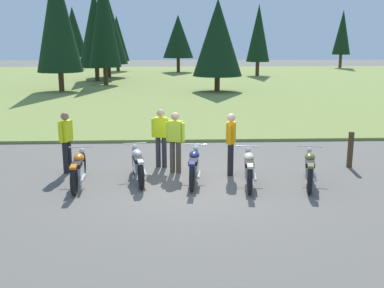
{
  "coord_description": "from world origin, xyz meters",
  "views": [
    {
      "loc": [
        -0.51,
        -11.17,
        3.59
      ],
      "look_at": [
        0.0,
        0.6,
        0.9
      ],
      "focal_mm": 43.23,
      "sensor_mm": 36.0,
      "label": 1
    }
  ],
  "objects_px": {
    "trail_marker_post": "(350,150)",
    "rider_with_back_turned": "(66,139)",
    "motorcycle_silver": "(138,164)",
    "rider_near_row_end": "(161,135)",
    "motorcycle_olive": "(309,168)",
    "motorcycle_cream": "(249,168)",
    "rider_in_hivis_vest": "(231,140)",
    "motorcycle_navy": "(194,166)",
    "rider_checking_bike": "(175,139)",
    "motorcycle_orange": "(78,169)"
  },
  "relations": [
    {
      "from": "rider_near_row_end",
      "to": "rider_in_hivis_vest",
      "type": "relative_size",
      "value": 1.0
    },
    {
      "from": "rider_near_row_end",
      "to": "motorcycle_olive",
      "type": "bearing_deg",
      "value": -26.1
    },
    {
      "from": "rider_in_hivis_vest",
      "to": "motorcycle_orange",
      "type": "bearing_deg",
      "value": -168.1
    },
    {
      "from": "motorcycle_navy",
      "to": "trail_marker_post",
      "type": "distance_m",
      "value": 4.67
    },
    {
      "from": "motorcycle_olive",
      "to": "rider_with_back_turned",
      "type": "bearing_deg",
      "value": 167.42
    },
    {
      "from": "motorcycle_silver",
      "to": "rider_checking_bike",
      "type": "xyz_separation_m",
      "value": [
        0.98,
        0.7,
        0.51
      ]
    },
    {
      "from": "motorcycle_olive",
      "to": "trail_marker_post",
      "type": "height_order",
      "value": "trail_marker_post"
    },
    {
      "from": "motorcycle_orange",
      "to": "motorcycle_navy",
      "type": "xyz_separation_m",
      "value": [
        2.88,
        0.16,
        0.0
      ]
    },
    {
      "from": "rider_in_hivis_vest",
      "to": "motorcycle_olive",
      "type": "bearing_deg",
      "value": -28.09
    },
    {
      "from": "rider_checking_bike",
      "to": "rider_near_row_end",
      "type": "distance_m",
      "value": 0.7
    },
    {
      "from": "rider_checking_bike",
      "to": "motorcycle_orange",
      "type": "bearing_deg",
      "value": -155.8
    },
    {
      "from": "rider_with_back_turned",
      "to": "rider_in_hivis_vest",
      "type": "height_order",
      "value": "same"
    },
    {
      "from": "motorcycle_silver",
      "to": "rider_near_row_end",
      "type": "height_order",
      "value": "rider_near_row_end"
    },
    {
      "from": "trail_marker_post",
      "to": "motorcycle_orange",
      "type": "bearing_deg",
      "value": -169.34
    },
    {
      "from": "motorcycle_silver",
      "to": "trail_marker_post",
      "type": "distance_m",
      "value": 6.03
    },
    {
      "from": "rider_near_row_end",
      "to": "trail_marker_post",
      "type": "xyz_separation_m",
      "value": [
        5.37,
        -0.27,
        -0.43
      ]
    },
    {
      "from": "rider_in_hivis_vest",
      "to": "trail_marker_post",
      "type": "xyz_separation_m",
      "value": [
        3.49,
        0.57,
        -0.43
      ]
    },
    {
      "from": "motorcycle_cream",
      "to": "rider_with_back_turned",
      "type": "distance_m",
      "value": 4.99
    },
    {
      "from": "rider_near_row_end",
      "to": "rider_in_hivis_vest",
      "type": "xyz_separation_m",
      "value": [
        1.88,
        -0.84,
        0.0
      ]
    },
    {
      "from": "motorcycle_navy",
      "to": "rider_near_row_end",
      "type": "xyz_separation_m",
      "value": [
        -0.86,
        1.5,
        0.51
      ]
    },
    {
      "from": "motorcycle_olive",
      "to": "rider_checking_bike",
      "type": "bearing_deg",
      "value": 159.37
    },
    {
      "from": "rider_near_row_end",
      "to": "rider_with_back_turned",
      "type": "bearing_deg",
      "value": -170.56
    },
    {
      "from": "motorcycle_cream",
      "to": "motorcycle_olive",
      "type": "distance_m",
      "value": 1.51
    },
    {
      "from": "rider_checking_bike",
      "to": "motorcycle_cream",
      "type": "bearing_deg",
      "value": -33.2
    },
    {
      "from": "motorcycle_olive",
      "to": "rider_near_row_end",
      "type": "xyz_separation_m",
      "value": [
        -3.74,
        1.83,
        0.51
      ]
    },
    {
      "from": "motorcycle_silver",
      "to": "motorcycle_orange",
      "type": "bearing_deg",
      "value": -165.08
    },
    {
      "from": "motorcycle_orange",
      "to": "motorcycle_silver",
      "type": "relative_size",
      "value": 1.01
    },
    {
      "from": "trail_marker_post",
      "to": "rider_with_back_turned",
      "type": "bearing_deg",
      "value": -178.87
    },
    {
      "from": "motorcycle_orange",
      "to": "motorcycle_olive",
      "type": "bearing_deg",
      "value": -1.7
    },
    {
      "from": "motorcycle_orange",
      "to": "motorcycle_silver",
      "type": "bearing_deg",
      "value": 14.92
    },
    {
      "from": "motorcycle_navy",
      "to": "trail_marker_post",
      "type": "xyz_separation_m",
      "value": [
        4.5,
        1.23,
        0.08
      ]
    },
    {
      "from": "motorcycle_cream",
      "to": "rider_in_hivis_vest",
      "type": "relative_size",
      "value": 1.25
    },
    {
      "from": "rider_with_back_turned",
      "to": "rider_checking_bike",
      "type": "relative_size",
      "value": 1.0
    },
    {
      "from": "rider_with_back_turned",
      "to": "rider_near_row_end",
      "type": "xyz_separation_m",
      "value": [
        2.56,
        0.43,
        0.0
      ]
    },
    {
      "from": "motorcycle_olive",
      "to": "rider_with_back_turned",
      "type": "distance_m",
      "value": 6.47
    },
    {
      "from": "motorcycle_silver",
      "to": "trail_marker_post",
      "type": "height_order",
      "value": "trail_marker_post"
    },
    {
      "from": "motorcycle_navy",
      "to": "rider_near_row_end",
      "type": "relative_size",
      "value": 1.26
    },
    {
      "from": "motorcycle_orange",
      "to": "motorcycle_navy",
      "type": "bearing_deg",
      "value": 3.23
    },
    {
      "from": "rider_checking_bike",
      "to": "rider_in_hivis_vest",
      "type": "xyz_separation_m",
      "value": [
        1.48,
        -0.26,
        0.0
      ]
    },
    {
      "from": "motorcycle_cream",
      "to": "rider_near_row_end",
      "type": "height_order",
      "value": "rider_near_row_end"
    },
    {
      "from": "rider_with_back_turned",
      "to": "rider_near_row_end",
      "type": "height_order",
      "value": "same"
    },
    {
      "from": "trail_marker_post",
      "to": "motorcycle_silver",
      "type": "bearing_deg",
      "value": -170.38
    },
    {
      "from": "rider_in_hivis_vest",
      "to": "rider_with_back_turned",
      "type": "bearing_deg",
      "value": 174.68
    },
    {
      "from": "motorcycle_orange",
      "to": "rider_checking_bike",
      "type": "relative_size",
      "value": 1.26
    },
    {
      "from": "motorcycle_silver",
      "to": "rider_in_hivis_vest",
      "type": "height_order",
      "value": "rider_in_hivis_vest"
    },
    {
      "from": "motorcycle_orange",
      "to": "rider_with_back_turned",
      "type": "bearing_deg",
      "value": 113.81
    },
    {
      "from": "rider_in_hivis_vest",
      "to": "trail_marker_post",
      "type": "distance_m",
      "value": 3.56
    },
    {
      "from": "motorcycle_orange",
      "to": "motorcycle_cream",
      "type": "height_order",
      "value": "same"
    },
    {
      "from": "trail_marker_post",
      "to": "motorcycle_navy",
      "type": "bearing_deg",
      "value": -164.75
    },
    {
      "from": "motorcycle_olive",
      "to": "rider_with_back_turned",
      "type": "height_order",
      "value": "rider_with_back_turned"
    }
  ]
}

